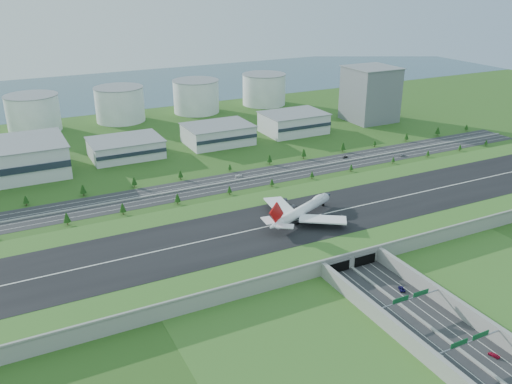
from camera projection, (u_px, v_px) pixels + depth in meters
name	position (u px, v px, depth m)	size (l,w,h in m)	color
ground	(302.00, 231.00, 330.31)	(1200.00, 1200.00, 0.00)	#255D1D
airfield_deck	(303.00, 225.00, 328.68)	(520.00, 100.00, 9.20)	gray
underpass_road	(416.00, 311.00, 246.88)	(38.80, 120.40, 8.00)	#28282B
sign_gantry_near	(410.00, 299.00, 249.16)	(38.70, 0.70, 9.80)	gray
sign_gantry_far	(469.00, 343.00, 220.25)	(38.70, 0.70, 9.80)	gray
north_expressway	(237.00, 181.00, 408.77)	(560.00, 36.00, 0.12)	#28282B
tree_row	(213.00, 177.00, 402.44)	(502.68, 48.67, 8.46)	#3D2819
hangar_mid_a	(126.00, 148.00, 459.43)	(58.00, 42.00, 15.00)	silver
hangar_mid_b	(218.00, 134.00, 494.46)	(58.00, 42.00, 17.00)	silver
hangar_mid_c	(294.00, 123.00, 527.40)	(58.00, 42.00, 19.00)	silver
office_tower	(370.00, 94.00, 564.28)	(46.00, 46.00, 55.00)	slate
fuel_tank_a	(33.00, 113.00, 529.77)	(50.00, 50.00, 35.00)	silver
fuel_tank_b	(120.00, 104.00, 565.18)	(50.00, 50.00, 35.00)	silver
fuel_tank_c	(196.00, 97.00, 600.59)	(50.00, 50.00, 35.00)	silver
fuel_tank_d	(264.00, 90.00, 636.00)	(50.00, 50.00, 35.00)	silver
bay_water	(116.00, 89.00, 726.83)	(1200.00, 260.00, 0.06)	#345465
boeing_747	(302.00, 210.00, 325.45)	(59.66, 55.05, 19.77)	white
car_0	(387.00, 313.00, 249.09)	(1.98, 4.92, 1.68)	silver
car_1	(437.00, 355.00, 222.33)	(1.66, 4.75, 1.57)	white
car_2	(402.00, 289.00, 268.60)	(2.49, 5.40, 1.50)	#110E47
car_3	(494.00, 355.00, 222.45)	(1.98, 4.87, 1.41)	#A80F2D
car_5	(345.00, 157.00, 457.63)	(1.76, 5.04, 1.66)	black
car_6	(402.00, 155.00, 462.69)	(2.71, 5.88, 1.63)	#A4A3A8
car_7	(238.00, 176.00, 416.22)	(2.15, 5.29, 1.54)	white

